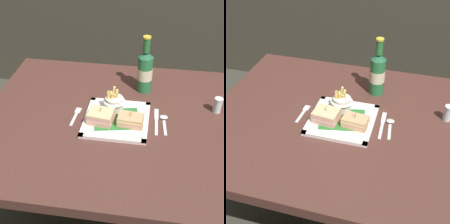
% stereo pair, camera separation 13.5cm
% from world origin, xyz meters
% --- Properties ---
extents(ground_plane, '(6.00, 6.00, 0.00)m').
position_xyz_m(ground_plane, '(0.00, 0.00, 0.00)').
color(ground_plane, '#39382F').
extents(dining_table, '(1.08, 0.94, 0.75)m').
position_xyz_m(dining_table, '(0.00, 0.00, 0.61)').
color(dining_table, '#4E2C25').
rests_on(dining_table, ground_plane).
extents(square_plate, '(0.27, 0.27, 0.02)m').
position_xyz_m(square_plate, '(0.04, -0.01, 0.76)').
color(square_plate, white).
rests_on(square_plate, dining_table).
extents(sandwich_half_left, '(0.11, 0.09, 0.07)m').
position_xyz_m(sandwich_half_left, '(-0.02, -0.04, 0.79)').
color(sandwich_half_left, '#E2B680').
rests_on(sandwich_half_left, square_plate).
extents(sandwich_half_right, '(0.11, 0.08, 0.07)m').
position_xyz_m(sandwich_half_right, '(0.10, -0.04, 0.78)').
color(sandwich_half_right, tan).
rests_on(sandwich_half_right, square_plate).
extents(fries_cup, '(0.10, 0.10, 0.11)m').
position_xyz_m(fries_cup, '(0.02, 0.05, 0.81)').
color(fries_cup, silver).
rests_on(fries_cup, square_plate).
extents(beer_bottle, '(0.07, 0.07, 0.27)m').
position_xyz_m(beer_bottle, '(0.13, 0.24, 0.86)').
color(beer_bottle, '#276F3D').
rests_on(beer_bottle, dining_table).
extents(fork, '(0.03, 0.13, 0.00)m').
position_xyz_m(fork, '(-0.14, -0.00, 0.75)').
color(fork, silver).
rests_on(fork, dining_table).
extents(knife, '(0.02, 0.18, 0.00)m').
position_xyz_m(knife, '(0.21, 0.02, 0.75)').
color(knife, silver).
rests_on(knife, dining_table).
extents(spoon, '(0.04, 0.13, 0.01)m').
position_xyz_m(spoon, '(0.24, 0.02, 0.76)').
color(spoon, silver).
rests_on(spoon, dining_table).
extents(salt_shaker, '(0.04, 0.04, 0.07)m').
position_xyz_m(salt_shaker, '(0.46, 0.12, 0.78)').
color(salt_shaker, silver).
rests_on(salt_shaker, dining_table).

